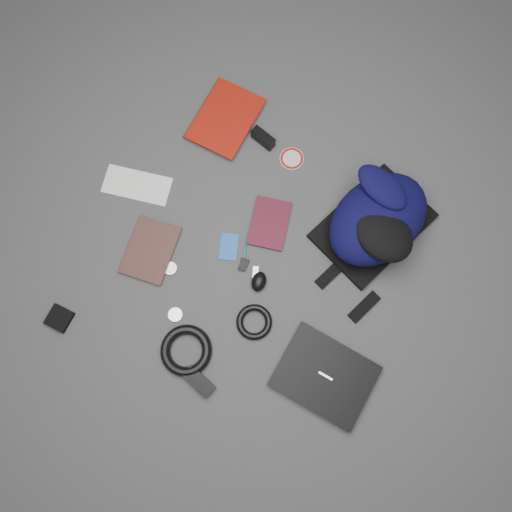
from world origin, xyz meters
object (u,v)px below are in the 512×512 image
at_px(laptop, 325,376).
at_px(backpack, 378,219).
at_px(power_brick, 199,381).
at_px(pouch, 59,318).
at_px(textbook_red, 201,107).
at_px(mouse, 259,282).
at_px(comic_book, 129,243).
at_px(dvd_case, 269,223).
at_px(compact_camera, 263,138).

bearing_deg(laptop, backpack, 100.01).
xyz_separation_m(backpack, power_brick, (-0.35, -0.74, -0.08)).
bearing_deg(pouch, laptop, 11.14).
relative_size(textbook_red, mouse, 3.90).
distance_m(backpack, comic_book, 0.88).
bearing_deg(pouch, dvd_case, 48.36).
relative_size(dvd_case, pouch, 2.38).
height_order(backpack, compact_camera, backpack).
bearing_deg(power_brick, compact_camera, 118.48).
bearing_deg(dvd_case, mouse, -87.10).
bearing_deg(textbook_red, pouch, -92.93).
bearing_deg(laptop, pouch, -162.20).
bearing_deg(mouse, pouch, -153.36).
xyz_separation_m(dvd_case, compact_camera, (-0.15, 0.29, 0.02)).
height_order(dvd_case, mouse, mouse).
bearing_deg(backpack, pouch, -116.51).
relative_size(comic_book, compact_camera, 2.38).
distance_m(textbook_red, mouse, 0.71).
bearing_deg(dvd_case, backpack, 11.27).
bearing_deg(textbook_red, dvd_case, -33.14).
distance_m(comic_book, mouse, 0.48).
bearing_deg(mouse, power_brick, -104.53).
relative_size(laptop, compact_camera, 3.32).
relative_size(power_brick, pouch, 1.45).
height_order(comic_book, power_brick, power_brick).
bearing_deg(dvd_case, comic_book, -158.65).
bearing_deg(backpack, laptop, -63.10).
relative_size(textbook_red, dvd_case, 1.51).
bearing_deg(power_brick, mouse, 101.69).
distance_m(dvd_case, power_brick, 0.60).
height_order(dvd_case, pouch, pouch).
height_order(backpack, dvd_case, backpack).
relative_size(dvd_case, power_brick, 1.64).
bearing_deg(textbook_red, backpack, -9.05).
bearing_deg(comic_book, laptop, -15.83).
bearing_deg(textbook_red, laptop, -38.55).
height_order(backpack, mouse, backpack).
height_order(textbook_red, mouse, mouse).
xyz_separation_m(backpack, mouse, (-0.30, -0.35, -0.07)).
height_order(laptop, dvd_case, laptop).
height_order(textbook_red, compact_camera, compact_camera).
relative_size(laptop, mouse, 4.32).
distance_m(dvd_case, mouse, 0.22).
xyz_separation_m(laptop, power_brick, (-0.38, -0.18, -0.00)).
xyz_separation_m(laptop, mouse, (-0.33, 0.21, 0.00)).
bearing_deg(backpack, compact_camera, -173.62).
bearing_deg(pouch, backpack, 39.95).
height_order(textbook_red, comic_book, textbook_red).
bearing_deg(textbook_red, compact_camera, -1.92).
xyz_separation_m(backpack, textbook_red, (-0.76, 0.18, -0.07)).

